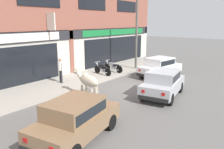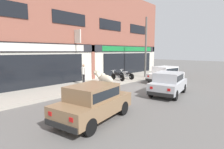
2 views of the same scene
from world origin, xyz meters
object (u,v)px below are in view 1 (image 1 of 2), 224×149
Objects in this scene: car_0 at (160,66)px; car_1 at (76,117)px; motorcycle_0 at (102,69)px; car_3 at (163,82)px; cow at (87,81)px; utility_pole at (137,32)px; pedestrian at (60,68)px; motorcycle_1 at (113,67)px.

car_0 and car_1 have the same top height.
car_1 is at bearing -145.41° from motorcycle_0.
car_3 is at bearing -3.68° from car_1.
cow is 0.36× the size of utility_pole.
car_1 is at bearing 176.32° from car_3.
pedestrian is (-5.85, 4.03, 0.34)m from car_0.
motorcycle_0 is 4.34m from utility_pole.
car_3 is at bearing -71.61° from pedestrian.
cow is 4.07m from car_3.
car_3 is at bearing -115.12° from motorcycle_1.
cow is at bearing -155.38° from motorcycle_1.
car_1 is 0.64× the size of utility_pole.
motorcycle_0 is 1.13× the size of pedestrian.
utility_pole is at bearing 70.89° from car_0.
car_0 is at bearing -7.35° from cow.
car_3 is at bearing -151.76° from car_0.
utility_pole is at bearing 21.78° from car_1.
car_0 is 0.63× the size of utility_pole.
motorcycle_0 is at bearing 126.28° from car_0.
cow reaches higher than car_3.
cow is 6.72m from car_0.
car_0 is 1.00× the size of car_3.
pedestrian is at bearing 55.01° from car_1.
pedestrian reaches higher than car_1.
pedestrian is at bearing 108.39° from car_3.
cow is 4.90m from motorcycle_0.
utility_pole is (6.76, -1.40, 1.99)m from pedestrian.
pedestrian is at bearing 171.06° from motorcycle_1.
cow is 1.18× the size of motorcycle_0.
pedestrian is (3.99, 5.70, 0.34)m from car_1.
pedestrian is 0.27× the size of utility_pole.
utility_pole is at bearing 13.12° from cow.
cow is 8.06m from utility_pole.
motorcycle_1 is (2.52, 5.37, -0.26)m from car_3.
utility_pole is at bearing -11.72° from pedestrian.
car_3 is 2.10× the size of motorcycle_0.
motorcycle_1 is (5.35, 2.45, -0.45)m from cow.
cow reaches higher than motorcycle_0.
motorcycle_0 is at bearing 76.23° from car_3.
car_1 is at bearing -124.99° from pedestrian.
cow is 5.90m from motorcycle_1.
car_0 is at bearing 9.63° from car_1.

